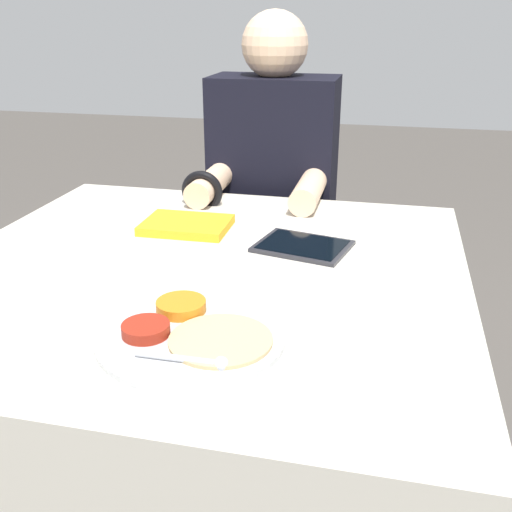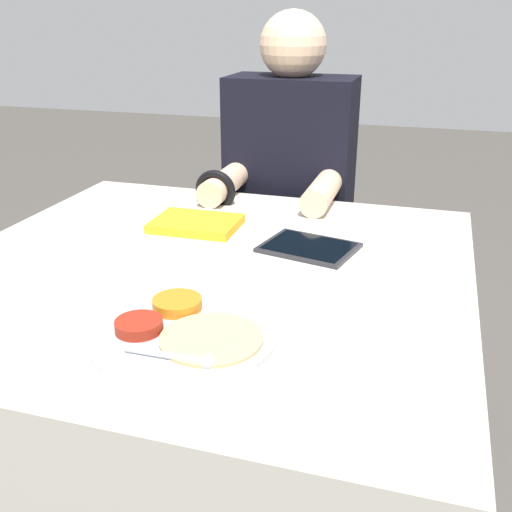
% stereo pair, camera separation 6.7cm
% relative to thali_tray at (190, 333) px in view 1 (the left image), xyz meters
% --- Properties ---
extents(dining_table, '(1.04, 1.01, 0.76)m').
position_rel_thali_tray_xyz_m(dining_table, '(-0.07, 0.27, -0.39)').
color(dining_table, beige).
rests_on(dining_table, ground_plane).
extents(thali_tray, '(0.29, 0.29, 0.03)m').
position_rel_thali_tray_xyz_m(thali_tray, '(0.00, 0.00, 0.00)').
color(thali_tray, '#B7BABF').
rests_on(thali_tray, dining_table).
extents(red_notebook, '(0.20, 0.15, 0.02)m').
position_rel_thali_tray_xyz_m(red_notebook, '(-0.17, 0.47, -0.00)').
color(red_notebook, silver).
rests_on(red_notebook, dining_table).
extents(tablet_device, '(0.22, 0.18, 0.01)m').
position_rel_thali_tray_xyz_m(tablet_device, '(0.11, 0.41, -0.00)').
color(tablet_device, '#28282D').
rests_on(tablet_device, dining_table).
extents(person_diner, '(0.37, 0.43, 1.23)m').
position_rel_thali_tray_xyz_m(person_diner, '(-0.06, 0.93, -0.18)').
color(person_diner, black).
rests_on(person_diner, ground_plane).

